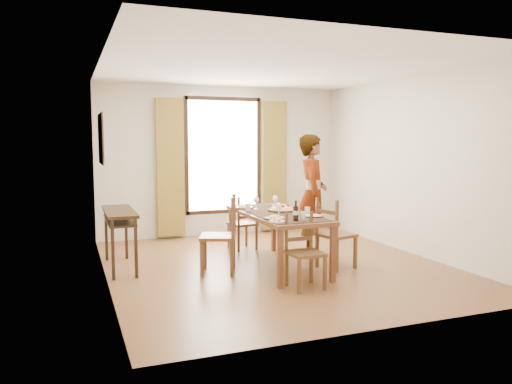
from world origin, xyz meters
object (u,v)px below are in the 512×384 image
object	(u,v)px
pasta_platter	(282,207)
console_table	(119,219)
dining_table	(277,217)
man	(312,195)

from	to	relation	value
pasta_platter	console_table	bearing A→B (deg)	164.98
dining_table	man	bearing A→B (deg)	31.13
console_table	man	xyz separation A→B (m)	(2.79, -0.20, 0.22)
dining_table	pasta_platter	xyz separation A→B (m)	(0.12, 0.10, 0.12)
man	pasta_platter	xyz separation A→B (m)	(-0.66, -0.37, -0.10)
man	console_table	bearing A→B (deg)	110.67
pasta_platter	man	bearing A→B (deg)	29.43
console_table	pasta_platter	bearing A→B (deg)	-15.02
console_table	pasta_platter	xyz separation A→B (m)	(2.13, -0.57, 0.12)
man	dining_table	bearing A→B (deg)	145.88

